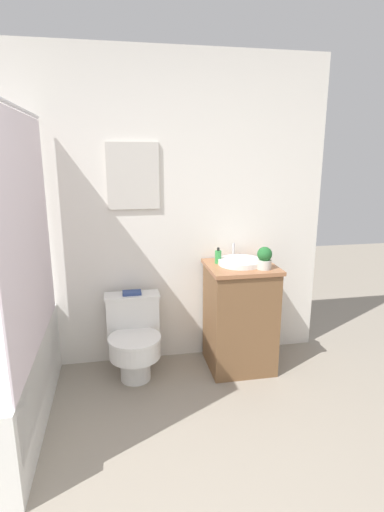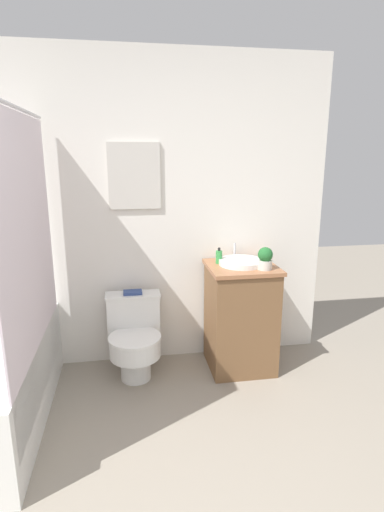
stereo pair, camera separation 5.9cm
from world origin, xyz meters
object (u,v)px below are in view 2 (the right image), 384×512
soap_bottle (219,257)px  potted_plant (265,258)px  toilet (135,336)px  sink (241,262)px  book_on_tank (133,292)px

soap_bottle → potted_plant: potted_plant is taller
toilet → potted_plant: size_ratio=3.70×
sink → potted_plant: size_ratio=2.27×
sink → book_on_tank: bearing=172.3°
soap_bottle → potted_plant: size_ratio=0.74×
toilet → soap_bottle: (0.69, 0.08, 0.60)m
toilet → soap_bottle: size_ratio=4.97×
soap_bottle → potted_plant: 0.38m
potted_plant → book_on_tank: (-0.99, 0.28, -0.31)m
soap_bottle → book_on_tank: bearing=175.9°
sink → book_on_tank: (-0.86, 0.12, -0.24)m
soap_bottle → book_on_tank: (-0.69, 0.05, -0.28)m
sink → book_on_tank: 0.90m
toilet → soap_bottle: 0.92m
soap_bottle → sink: bearing=-21.8°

